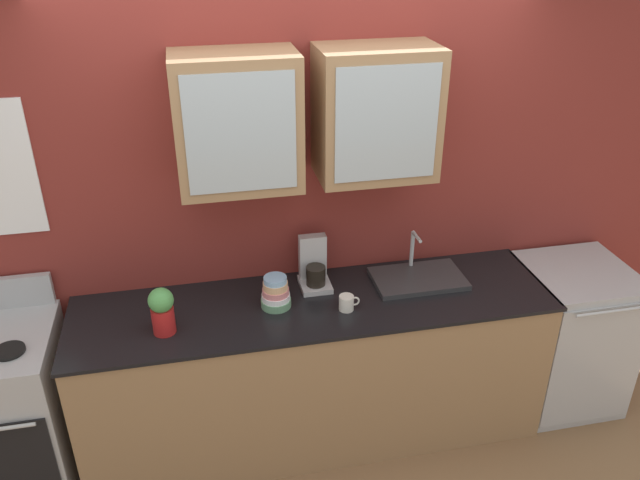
{
  "coord_description": "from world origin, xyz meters",
  "views": [
    {
      "loc": [
        -0.58,
        -2.85,
        2.87
      ],
      "look_at": [
        0.03,
        0.0,
        1.32
      ],
      "focal_mm": 35.74,
      "sensor_mm": 36.0,
      "label": 1
    }
  ],
  "objects_px": {
    "vase": "(162,310)",
    "cup_near_sink": "(347,303)",
    "coffee_maker": "(314,268)",
    "bowl_stack": "(276,293)",
    "stove_range": "(7,411)",
    "sink_faucet": "(418,278)",
    "dishwasher": "(567,335)"
  },
  "relations": [
    {
      "from": "stove_range",
      "to": "cup_near_sink",
      "type": "height_order",
      "value": "stove_range"
    },
    {
      "from": "stove_range",
      "to": "coffee_maker",
      "type": "xyz_separation_m",
      "value": [
        1.71,
        0.19,
        0.57
      ]
    },
    {
      "from": "cup_near_sink",
      "to": "coffee_maker",
      "type": "height_order",
      "value": "coffee_maker"
    },
    {
      "from": "vase",
      "to": "cup_near_sink",
      "type": "bearing_deg",
      "value": 0.14
    },
    {
      "from": "vase",
      "to": "cup_near_sink",
      "type": "xyz_separation_m",
      "value": [
        0.95,
        0.0,
        -0.09
      ]
    },
    {
      "from": "cup_near_sink",
      "to": "coffee_maker",
      "type": "xyz_separation_m",
      "value": [
        -0.12,
        0.29,
        0.07
      ]
    },
    {
      "from": "cup_near_sink",
      "to": "coffee_maker",
      "type": "distance_m",
      "value": 0.32
    },
    {
      "from": "dishwasher",
      "to": "coffee_maker",
      "type": "xyz_separation_m",
      "value": [
        -1.58,
        0.19,
        0.58
      ]
    },
    {
      "from": "cup_near_sink",
      "to": "dishwasher",
      "type": "bearing_deg",
      "value": 3.86
    },
    {
      "from": "dishwasher",
      "to": "stove_range",
      "type": "bearing_deg",
      "value": 179.93
    },
    {
      "from": "vase",
      "to": "cup_near_sink",
      "type": "height_order",
      "value": "vase"
    },
    {
      "from": "bowl_stack",
      "to": "vase",
      "type": "xyz_separation_m",
      "value": [
        -0.59,
        -0.12,
        0.05
      ]
    },
    {
      "from": "stove_range",
      "to": "vase",
      "type": "xyz_separation_m",
      "value": [
        0.88,
        -0.11,
        0.6
      ]
    },
    {
      "from": "vase",
      "to": "bowl_stack",
      "type": "bearing_deg",
      "value": 11.17
    },
    {
      "from": "bowl_stack",
      "to": "sink_faucet",
      "type": "bearing_deg",
      "value": 5.91
    },
    {
      "from": "cup_near_sink",
      "to": "sink_faucet",
      "type": "bearing_deg",
      "value": 22.92
    },
    {
      "from": "sink_faucet",
      "to": "vase",
      "type": "relative_size",
      "value": 2.05
    },
    {
      "from": "dishwasher",
      "to": "coffee_maker",
      "type": "height_order",
      "value": "coffee_maker"
    },
    {
      "from": "coffee_maker",
      "to": "bowl_stack",
      "type": "bearing_deg",
      "value": -144.39
    },
    {
      "from": "coffee_maker",
      "to": "sink_faucet",
      "type": "bearing_deg",
      "value": -8.51
    },
    {
      "from": "vase",
      "to": "dishwasher",
      "type": "relative_size",
      "value": 0.27
    },
    {
      "from": "sink_faucet",
      "to": "bowl_stack",
      "type": "height_order",
      "value": "sink_faucet"
    },
    {
      "from": "stove_range",
      "to": "sink_faucet",
      "type": "bearing_deg",
      "value": 2.43
    },
    {
      "from": "sink_faucet",
      "to": "cup_near_sink",
      "type": "xyz_separation_m",
      "value": [
        -0.47,
        -0.2,
        0.02
      ]
    },
    {
      "from": "vase",
      "to": "coffee_maker",
      "type": "relative_size",
      "value": 0.88
    },
    {
      "from": "bowl_stack",
      "to": "vase",
      "type": "distance_m",
      "value": 0.6
    },
    {
      "from": "stove_range",
      "to": "dishwasher",
      "type": "xyz_separation_m",
      "value": [
        3.29,
        -0.0,
        -0.01
      ]
    },
    {
      "from": "bowl_stack",
      "to": "coffee_maker",
      "type": "distance_m",
      "value": 0.3
    },
    {
      "from": "stove_range",
      "to": "coffee_maker",
      "type": "height_order",
      "value": "coffee_maker"
    },
    {
      "from": "coffee_maker",
      "to": "cup_near_sink",
      "type": "bearing_deg",
      "value": -67.59
    },
    {
      "from": "dishwasher",
      "to": "sink_faucet",
      "type": "bearing_deg",
      "value": 174.1
    },
    {
      "from": "stove_range",
      "to": "coffee_maker",
      "type": "relative_size",
      "value": 3.85
    }
  ]
}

